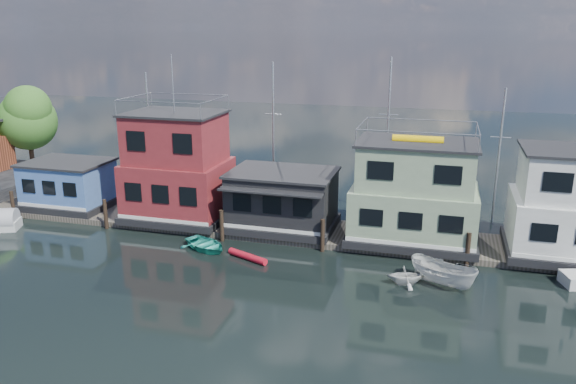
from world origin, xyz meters
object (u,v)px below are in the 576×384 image
(houseboat_blue, at_px, (69,184))
(houseboat_red, at_px, (178,169))
(dinghy_teal, at_px, (206,245))
(motorboat, at_px, (443,273))
(red_kayak, at_px, (248,256))
(dinghy_white, at_px, (406,275))
(houseboat_dark, at_px, (283,200))
(houseboat_green, at_px, (414,194))

(houseboat_blue, distance_m, houseboat_red, 9.69)
(dinghy_teal, bearing_deg, motorboat, -65.65)
(red_kayak, bearing_deg, houseboat_blue, -174.51)
(dinghy_teal, bearing_deg, dinghy_white, -67.88)
(dinghy_teal, bearing_deg, houseboat_red, 71.41)
(houseboat_red, height_order, red_kayak, houseboat_red)
(houseboat_red, height_order, houseboat_dark, houseboat_red)
(houseboat_blue, height_order, houseboat_red, houseboat_red)
(houseboat_green, bearing_deg, houseboat_dark, -179.88)
(houseboat_blue, bearing_deg, dinghy_teal, -18.66)
(motorboat, bearing_deg, dinghy_white, 126.94)
(houseboat_blue, relative_size, dinghy_teal, 1.84)
(houseboat_red, xyz_separation_m, red_kayak, (7.28, -5.40, -3.88))
(dinghy_teal, height_order, motorboat, motorboat)
(houseboat_dark, height_order, dinghy_teal, houseboat_dark)
(dinghy_white, bearing_deg, motorboat, -96.21)
(houseboat_blue, bearing_deg, red_kayak, -17.85)
(houseboat_red, xyz_separation_m, dinghy_white, (17.10, -6.32, -3.55))
(red_kayak, relative_size, dinghy_white, 1.42)
(houseboat_blue, bearing_deg, houseboat_red, 0.00)
(houseboat_blue, xyz_separation_m, houseboat_red, (9.50, 0.00, 1.90))
(houseboat_green, bearing_deg, houseboat_red, -180.00)
(houseboat_blue, bearing_deg, houseboat_dark, -0.06)
(red_kayak, relative_size, motorboat, 0.73)
(houseboat_red, distance_m, dinghy_white, 18.57)
(houseboat_green, distance_m, motorboat, 6.94)
(houseboat_blue, distance_m, houseboat_dark, 17.50)
(houseboat_red, relative_size, houseboat_dark, 1.60)
(houseboat_red, relative_size, dinghy_teal, 3.41)
(red_kayak, xyz_separation_m, dinghy_white, (9.82, -0.92, 0.33))
(houseboat_blue, distance_m, motorboat, 29.29)
(houseboat_dark, bearing_deg, houseboat_green, 0.12)
(motorboat, relative_size, dinghy_white, 1.94)
(houseboat_blue, height_order, dinghy_teal, houseboat_blue)
(houseboat_green, distance_m, red_kayak, 11.61)
(dinghy_teal, height_order, dinghy_white, dinghy_white)
(houseboat_green, xyz_separation_m, dinghy_white, (0.10, -6.32, -3.00))
(houseboat_green, relative_size, red_kayak, 2.82)
(houseboat_red, distance_m, houseboat_green, 17.01)
(houseboat_blue, height_order, houseboat_dark, houseboat_dark)
(houseboat_green, bearing_deg, houseboat_blue, -180.00)
(dinghy_white, bearing_deg, red_kayak, 69.41)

